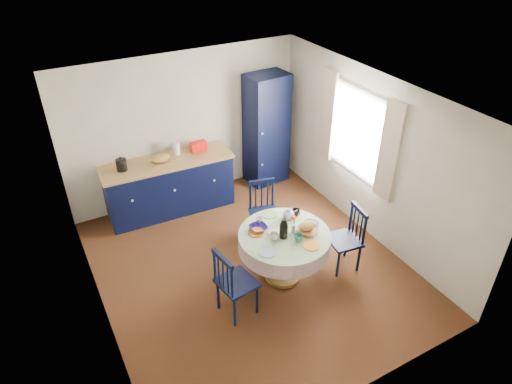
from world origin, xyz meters
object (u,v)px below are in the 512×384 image
pantry_cabinet (266,130)px  mug_a (274,236)px  kitchen_counter (169,185)px  mug_b (298,238)px  mug_d (259,221)px  chair_left (234,283)px  cobalt_bowl (258,228)px  dining_table (285,241)px  mug_c (296,213)px  chair_right (347,238)px  chair_far (264,211)px

pantry_cabinet → mug_a: (-1.26, -2.40, -0.22)m
kitchen_counter → mug_b: 2.64m
pantry_cabinet → mug_a: 2.72m
mug_d → pantry_cabinet: bearing=57.9°
pantry_cabinet → mug_d: size_ratio=20.03×
chair_left → kitchen_counter: bearing=-10.5°
pantry_cabinet → mug_b: bearing=-117.2°
kitchen_counter → cobalt_bowl: size_ratio=9.15×
dining_table → mug_c: 0.48m
cobalt_bowl → mug_b: bearing=-53.8°
mug_a → mug_b: bearing=-35.4°
chair_right → dining_table: bearing=-96.1°
mug_b → cobalt_bowl: 0.56m
mug_b → chair_far: bearing=83.6°
chair_right → mug_c: chair_right is taller
mug_a → kitchen_counter: bearing=105.0°
chair_right → mug_c: bearing=-125.6°
pantry_cabinet → cobalt_bowl: bearing=-128.1°
dining_table → cobalt_bowl: 0.39m
mug_a → chair_far: bearing=67.8°
kitchen_counter → chair_right: kitchen_counter is taller
mug_c → cobalt_bowl: 0.61m
dining_table → chair_left: bearing=-163.4°
mug_b → cobalt_bowl: (-0.33, 0.45, -0.02)m
chair_right → mug_d: (-1.06, 0.58, 0.30)m
pantry_cabinet → chair_left: size_ratio=2.01×
kitchen_counter → mug_a: bearing=-72.4°
cobalt_bowl → dining_table: bearing=-43.5°
mug_d → cobalt_bowl: 0.14m
mug_c → cobalt_bowl: mug_c is taller
kitchen_counter → pantry_cabinet: (1.88, 0.10, 0.52)m
chair_left → mug_a: bearing=-80.0°
pantry_cabinet → mug_b: pantry_cabinet is taller
chair_left → mug_c: (1.23, 0.54, 0.28)m
chair_far → chair_right: (0.68, -1.10, 0.00)m
kitchen_counter → chair_far: size_ratio=2.21×
mug_b → mug_c: (0.28, 0.49, -0.00)m
dining_table → mug_b: 0.27m
mug_b → mug_c: mug_b is taller
chair_right → mug_b: chair_right is taller
mug_b → chair_right: bearing=-1.2°
kitchen_counter → mug_b: (0.87, -2.48, 0.31)m
kitchen_counter → chair_far: (0.99, -1.39, 0.00)m
mug_c → cobalt_bowl: bearing=-176.7°
chair_left → cobalt_bowl: size_ratio=4.30×
mug_a → cobalt_bowl: size_ratio=0.52×
mug_c → dining_table: bearing=-140.7°
chair_left → mug_b: (0.95, 0.06, 0.28)m
pantry_cabinet → chair_left: pantry_cabinet is taller
dining_table → chair_far: size_ratio=1.27×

